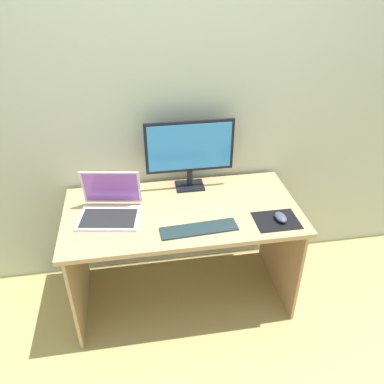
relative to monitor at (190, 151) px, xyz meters
name	(u,v)px	position (x,y,z in m)	size (l,w,h in m)	color
ground_plane	(183,294)	(-0.09, -0.25, -0.97)	(8.00, 8.00, 0.00)	tan
wall_back	(172,100)	(-0.09, 0.14, 0.28)	(6.00, 0.04, 2.50)	#B2B89D
desk	(182,229)	(-0.09, -0.25, -0.41)	(1.40, 0.70, 0.71)	tan
monitor	(190,151)	(0.00, 0.00, 0.00)	(0.55, 0.14, 0.45)	black
laptop	(110,208)	(-0.50, -0.23, -0.21)	(0.39, 0.34, 0.24)	silver
keyboard_external	(199,229)	(-0.02, -0.46, -0.26)	(0.43, 0.11, 0.01)	#1A2A2D
mousepad	(276,220)	(0.43, -0.45, -0.26)	(0.25, 0.20, 0.00)	black
mouse	(281,217)	(0.45, -0.45, -0.24)	(0.06, 0.10, 0.04)	#404053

